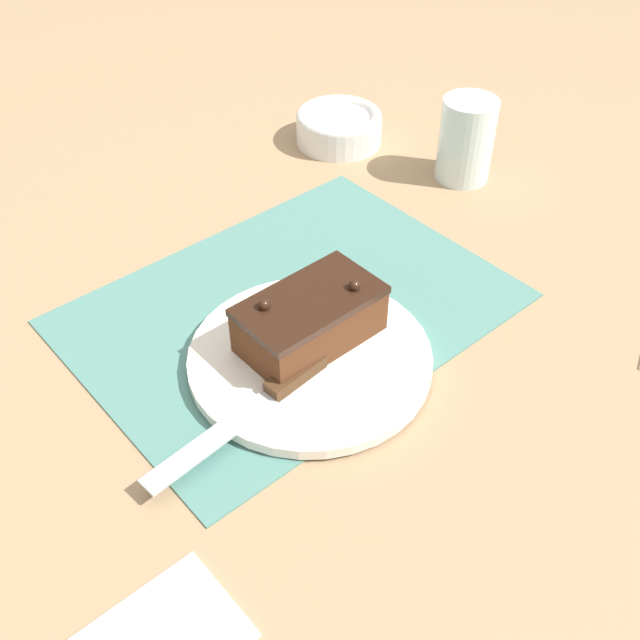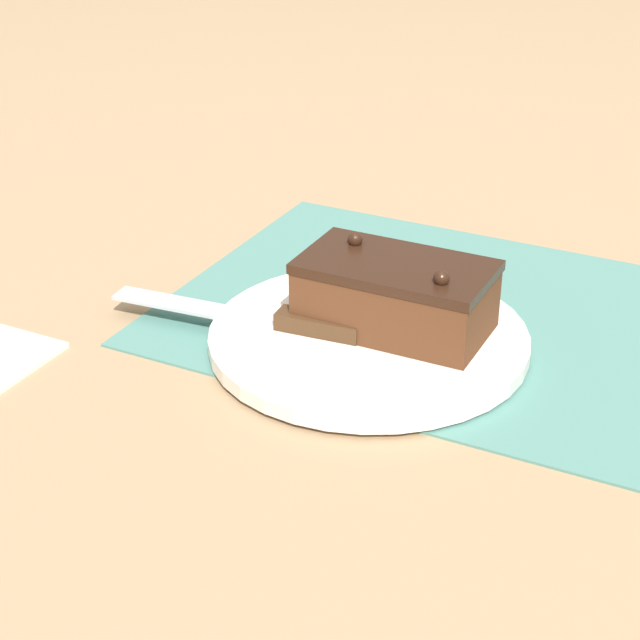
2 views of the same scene
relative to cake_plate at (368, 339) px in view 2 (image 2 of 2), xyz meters
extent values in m
plane|color=#9E7F5B|center=(-0.04, -0.08, -0.01)|extent=(3.00, 3.00, 0.00)
cube|color=slate|center=(-0.04, -0.08, -0.01)|extent=(0.46, 0.34, 0.00)
cylinder|color=white|center=(0.00, 0.00, 0.00)|extent=(0.25, 0.25, 0.01)
cube|color=#512D19|center=(-0.01, -0.02, 0.03)|extent=(0.14, 0.08, 0.05)
cube|color=black|center=(-0.01, -0.02, 0.06)|extent=(0.15, 0.08, 0.01)
sphere|color=black|center=(-0.06, 0.00, 0.06)|extent=(0.01, 0.01, 0.01)
sphere|color=black|center=(0.03, -0.03, 0.06)|extent=(0.01, 0.01, 0.01)
cube|color=#472D19|center=(0.03, 0.02, 0.01)|extent=(0.07, 0.03, 0.01)
cube|color=#B7BABF|center=(0.14, 0.03, 0.01)|extent=(0.15, 0.03, 0.00)
camera|label=1|loc=(0.35, 0.41, 0.54)|focal=42.00mm
camera|label=2|loc=(-0.29, 0.66, 0.40)|focal=60.00mm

